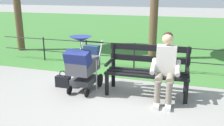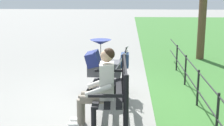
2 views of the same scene
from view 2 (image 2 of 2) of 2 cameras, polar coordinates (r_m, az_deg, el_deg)
ground_plane at (r=6.26m, az=-0.28°, el=-7.27°), size 60.00×60.00×0.00m
park_bench at (r=5.50m, az=0.55°, el=-4.36°), size 1.62×0.65×0.96m
person_on_bench at (r=5.12m, az=-2.11°, el=-3.91°), size 0.54×0.74×1.28m
stroller at (r=6.71m, az=-1.36°, el=-0.57°), size 0.52×0.90×1.15m
handbag at (r=7.32m, az=-0.61°, el=-3.19°), size 0.32×0.14×0.37m
park_fence at (r=5.99m, az=15.54°, el=-4.42°), size 8.21×0.04×0.70m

